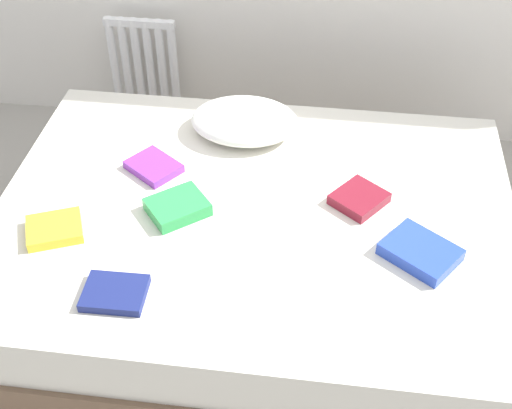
% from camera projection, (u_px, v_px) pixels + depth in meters
% --- Properties ---
extents(ground_plane, '(8.00, 8.00, 0.00)m').
position_uv_depth(ground_plane, '(254.00, 297.00, 2.90)').
color(ground_plane, '#9E998E').
extents(bed, '(2.00, 1.50, 0.50)m').
position_uv_depth(bed, '(254.00, 256.00, 2.73)').
color(bed, brown).
rests_on(bed, ground).
extents(radiator, '(0.37, 0.04, 0.53)m').
position_uv_depth(radiator, '(144.00, 66.00, 3.62)').
color(radiator, white).
rests_on(radiator, ground).
extents(pillow, '(0.46, 0.35, 0.12)m').
position_uv_depth(pillow, '(245.00, 121.00, 2.90)').
color(pillow, white).
rests_on(pillow, bed).
extents(textbook_yellow, '(0.24, 0.23, 0.04)m').
position_uv_depth(textbook_yellow, '(55.00, 229.00, 2.46)').
color(textbook_yellow, yellow).
rests_on(textbook_yellow, bed).
extents(textbook_purple, '(0.25, 0.24, 0.03)m').
position_uv_depth(textbook_purple, '(154.00, 167.00, 2.73)').
color(textbook_purple, purple).
rests_on(textbook_purple, bed).
extents(textbook_green, '(0.27, 0.26, 0.05)m').
position_uv_depth(textbook_green, '(177.00, 207.00, 2.54)').
color(textbook_green, green).
rests_on(textbook_green, bed).
extents(textbook_maroon, '(0.24, 0.25, 0.04)m').
position_uv_depth(textbook_maroon, '(359.00, 199.00, 2.58)').
color(textbook_maroon, maroon).
rests_on(textbook_maroon, bed).
extents(textbook_blue, '(0.31, 0.29, 0.05)m').
position_uv_depth(textbook_blue, '(420.00, 252.00, 2.36)').
color(textbook_blue, '#2847B7').
rests_on(textbook_blue, bed).
extents(textbook_navy, '(0.21, 0.17, 0.03)m').
position_uv_depth(textbook_navy, '(115.00, 293.00, 2.23)').
color(textbook_navy, navy).
rests_on(textbook_navy, bed).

